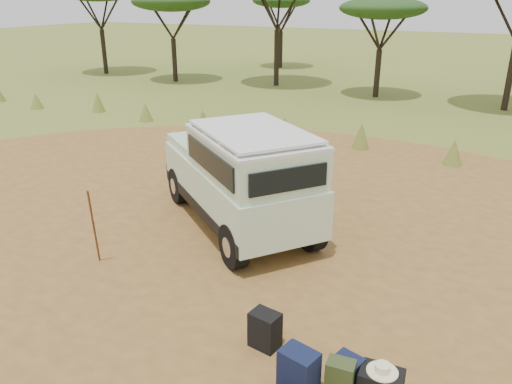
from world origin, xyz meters
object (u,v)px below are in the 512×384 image
at_px(backpack_olive, 340,378).
at_px(duffel_navy, 348,370).
at_px(walking_staff, 94,227).
at_px(backpack_navy, 299,372).
at_px(safari_vehicle, 241,178).
at_px(backpack_black, 265,330).
at_px(hard_case, 381,384).

bearing_deg(backpack_olive, duffel_navy, 76.83).
relative_size(walking_staff, backpack_navy, 2.58).
bearing_deg(safari_vehicle, backpack_black, -18.58).
distance_m(safari_vehicle, hard_case, 5.58).
bearing_deg(duffel_navy, backpack_black, -171.21).
height_order(safari_vehicle, duffel_navy, safari_vehicle).
xyz_separation_m(backpack_navy, duffel_navy, (0.53, 0.45, -0.11)).
distance_m(backpack_navy, backpack_olive, 0.54).
xyz_separation_m(safari_vehicle, backpack_navy, (3.13, -4.06, -0.84)).
distance_m(backpack_olive, duffel_navy, 0.25).
bearing_deg(backpack_black, backpack_navy, -28.10).
height_order(safari_vehicle, backpack_olive, safari_vehicle).
distance_m(walking_staff, hard_case, 5.80).
xyz_separation_m(walking_staff, backpack_navy, (4.73, -1.27, -0.48)).
distance_m(walking_staff, duffel_navy, 5.35).
relative_size(duffel_navy, hard_case, 0.74).
xyz_separation_m(walking_staff, duffel_navy, (5.25, -0.83, -0.59)).
height_order(backpack_olive, hard_case, backpack_olive).
xyz_separation_m(duffel_navy, hard_case, (0.45, -0.04, -0.01)).
bearing_deg(backpack_black, backpack_olive, -7.77).
height_order(backpack_navy, backpack_olive, backpack_navy).
bearing_deg(backpack_black, duffel_navy, 2.61).
xyz_separation_m(backpack_black, duffel_navy, (1.31, -0.15, -0.08)).
xyz_separation_m(backpack_olive, hard_case, (0.48, 0.19, -0.06)).
height_order(safari_vehicle, backpack_black, safari_vehicle).
bearing_deg(safari_vehicle, duffel_navy, -7.29).
bearing_deg(backpack_navy, safari_vehicle, 140.67).
bearing_deg(safari_vehicle, backpack_olive, -9.39).
distance_m(walking_staff, backpack_olive, 5.35).
xyz_separation_m(walking_staff, backpack_black, (3.94, -0.68, -0.50)).
relative_size(backpack_olive, duffel_navy, 1.23).
height_order(walking_staff, backpack_black, walking_staff).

